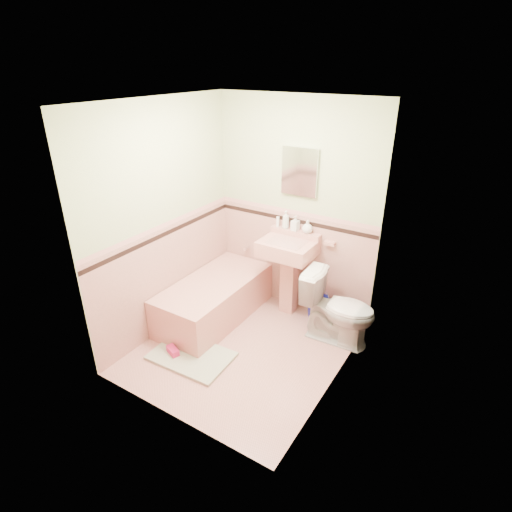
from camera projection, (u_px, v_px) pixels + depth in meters
The scene contains 32 objects.
floor at pixel (244, 348), 4.42m from camera, with size 2.20×2.20×0.00m, color tan.
ceiling at pixel (240, 101), 3.34m from camera, with size 2.20×2.20×0.00m, color white.
wall_back at pixel (295, 209), 4.72m from camera, with size 2.50×2.50×0.00m, color beige.
wall_front at pixel (160, 292), 3.04m from camera, with size 2.50×2.50×0.00m, color beige.
wall_left at pixel (164, 222), 4.36m from camera, with size 2.50×2.50×0.00m, color beige.
wall_right at pixel (342, 267), 3.40m from camera, with size 2.50×2.50×0.00m, color beige.
wainscot_back at pixel (292, 260), 5.00m from camera, with size 2.00×2.00×0.00m, color tan.
wainscot_front at pixel (169, 361), 3.33m from camera, with size 2.00×2.00×0.00m, color tan.
wainscot_left at pixel (170, 276), 4.63m from camera, with size 2.20×2.20×0.00m, color tan.
wainscot_right at pixel (335, 331), 3.69m from camera, with size 2.20×2.20×0.00m, color tan.
accent_back at pixel (294, 220), 4.77m from camera, with size 2.00×2.00×0.00m, color black.
accent_front at pixel (163, 306), 3.11m from camera, with size 2.00×2.00×0.00m, color black.
accent_left at pixel (166, 234), 4.41m from camera, with size 2.20×2.20×0.00m, color black.
accent_right at pixel (339, 281), 3.47m from camera, with size 2.20×2.20×0.00m, color black.
cap_back at pixel (294, 212), 4.72m from camera, with size 2.00×2.00×0.00m, color tan.
cap_front at pixel (162, 295), 3.07m from camera, with size 2.00×2.00×0.00m, color tan.
cap_left at pixel (165, 225), 4.36m from camera, with size 2.20×2.20×0.00m, color tan.
cap_right at pixel (340, 270), 3.43m from camera, with size 2.20×2.20×0.00m, color tan.
bathtub at pixel (215, 300), 4.88m from camera, with size 0.70×1.50×0.45m, color tan.
tub_faucet at pixel (247, 248), 5.25m from camera, with size 0.04×0.04×0.12m, color silver.
sink at pixel (287, 278), 4.85m from camera, with size 0.61×0.50×0.96m, color tan, non-canonical shape.
sink_faucet at pixel (294, 237), 4.75m from camera, with size 0.02×0.02×0.10m, color silver.
medicine_cabinet at pixel (300, 172), 4.48m from camera, with size 0.42×0.04×0.53m, color white.
soap_dish at pixel (330, 243), 4.60m from camera, with size 0.12×0.07×0.04m, color tan.
soap_bottle_left at pixel (286, 220), 4.77m from camera, with size 0.08×0.08×0.21m, color #B2B2B2.
soap_bottle_mid at pixel (295, 223), 4.72m from camera, with size 0.08×0.08×0.17m, color #B2B2B2.
soap_bottle_right at pixel (307, 227), 4.65m from camera, with size 0.12×0.12×0.15m, color #B2B2B2.
tube at pixel (278, 222), 4.84m from camera, with size 0.04×0.04×0.12m, color white.
toilet at pixel (339, 309), 4.40m from camera, with size 0.44×0.78×0.79m, color white.
bucket at pixel (318, 307), 4.91m from camera, with size 0.27×0.27×0.27m, color #161C93, non-canonical shape.
bath_mat at pixel (191, 356), 4.28m from camera, with size 0.82×0.55×0.03m, color #949C82.
shoe at pixel (173, 351), 4.28m from camera, with size 0.16×0.08×0.07m, color #BF1E59.
Camera 1 is at (2.00, -2.95, 2.81)m, focal length 28.87 mm.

